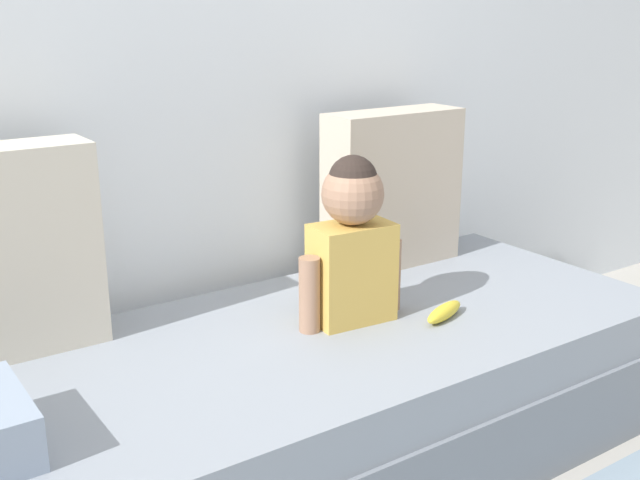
% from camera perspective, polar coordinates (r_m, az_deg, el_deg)
% --- Properties ---
extents(ground_plane, '(12.00, 12.00, 0.00)m').
position_cam_1_polar(ground_plane, '(2.17, -2.60, -16.76)').
color(ground_plane, '#B2ADA3').
extents(back_wall, '(5.47, 0.10, 2.28)m').
position_cam_1_polar(back_wall, '(2.30, -10.67, 15.05)').
color(back_wall, silver).
rests_on(back_wall, ground).
extents(couch, '(2.27, 0.86, 0.38)m').
position_cam_1_polar(couch, '(2.07, -2.67, -12.40)').
color(couch, gray).
rests_on(couch, ground).
extents(throw_pillow_right, '(0.46, 0.16, 0.50)m').
position_cam_1_polar(throw_pillow_right, '(2.50, 5.37, 3.79)').
color(throw_pillow_right, '#C1B29E').
rests_on(throw_pillow_right, couch).
extents(toddler, '(0.33, 0.16, 0.45)m').
position_cam_1_polar(toddler, '(2.03, 2.39, 0.11)').
color(toddler, gold).
rests_on(toddler, couch).
extents(banana, '(0.18, 0.10, 0.04)m').
position_cam_1_polar(banana, '(2.13, 9.17, -5.27)').
color(banana, yellow).
rests_on(banana, couch).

